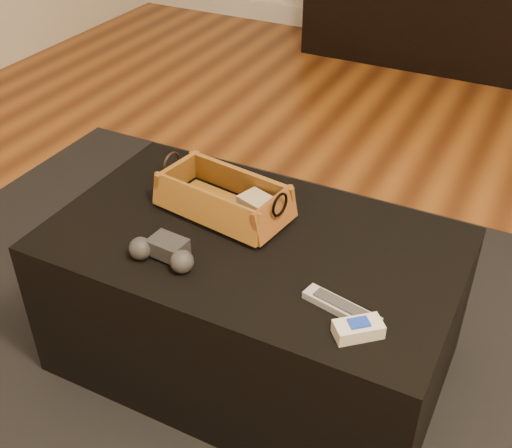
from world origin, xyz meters
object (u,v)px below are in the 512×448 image
at_px(tv_remote, 215,206).
at_px(game_controller, 164,252).
at_px(media_cabinet, 445,10).
at_px(silver_remote, 342,307).
at_px(wicker_basket, 224,199).
at_px(ottoman, 253,302).
at_px(cream_gadget, 358,329).

xyz_separation_m(tv_remote, game_controller, (-0.00, -0.23, 0.01)).
distance_m(media_cabinet, silver_remote, 2.70).
xyz_separation_m(media_cabinet, silver_remote, (0.40, -2.67, 0.15)).
xyz_separation_m(tv_remote, wicker_basket, (0.02, 0.01, 0.02)).
relative_size(ottoman, cream_gadget, 9.45).
distance_m(tv_remote, game_controller, 0.23).
distance_m(media_cabinet, wicker_basket, 2.47).
bearing_deg(ottoman, silver_remote, -26.99).
bearing_deg(cream_gadget, ottoman, 149.94).
bearing_deg(tv_remote, wicker_basket, 30.87).
relative_size(tv_remote, silver_remote, 1.00).
relative_size(wicker_basket, silver_remote, 2.03).
relative_size(tv_remote, game_controller, 1.08).
distance_m(media_cabinet, cream_gadget, 2.76).
xyz_separation_m(game_controller, silver_remote, (0.42, 0.03, -0.02)).
bearing_deg(media_cabinet, tv_remote, -90.50).
height_order(wicker_basket, silver_remote, wicker_basket).
bearing_deg(tv_remote, silver_remote, -22.84).
height_order(tv_remote, cream_gadget, cream_gadget).
bearing_deg(game_controller, tv_remote, 88.74).
relative_size(ottoman, wicker_basket, 2.74).
relative_size(game_controller, cream_gadget, 1.58).
height_order(wicker_basket, game_controller, wicker_basket).
bearing_deg(game_controller, media_cabinet, 89.44).
height_order(game_controller, silver_remote, game_controller).
bearing_deg(tv_remote, media_cabinet, 92.09).
relative_size(ottoman, game_controller, 5.99).
bearing_deg(tv_remote, ottoman, -19.42).
xyz_separation_m(silver_remote, cream_gadget, (0.05, -0.05, 0.01)).
bearing_deg(cream_gadget, tv_remote, 152.11).
bearing_deg(wicker_basket, ottoman, -29.21).
distance_m(tv_remote, wicker_basket, 0.03).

